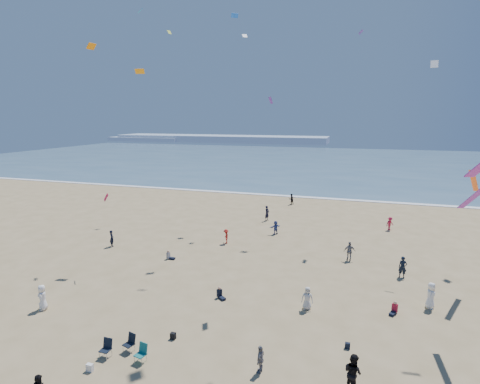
% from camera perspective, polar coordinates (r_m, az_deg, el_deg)
% --- Properties ---
extents(ground, '(220.00, 220.00, 0.00)m').
position_cam_1_polar(ground, '(20.69, -13.46, -26.52)').
color(ground, tan).
rests_on(ground, ground).
extents(ocean, '(220.00, 100.00, 0.06)m').
position_cam_1_polar(ocean, '(109.89, 12.77, 4.50)').
color(ocean, '#476B84').
rests_on(ocean, ground).
extents(surf_line, '(220.00, 1.20, 0.08)m').
position_cam_1_polar(surf_line, '(60.79, 8.71, -0.71)').
color(surf_line, white).
rests_on(surf_line, ground).
extents(headland_far, '(110.00, 20.00, 3.20)m').
position_cam_1_polar(headland_far, '(196.60, -3.09, 8.13)').
color(headland_far, '#7A8EA8').
rests_on(headland_far, ground).
extents(headland_near, '(40.00, 14.00, 2.00)m').
position_cam_1_polar(headland_near, '(209.67, -13.97, 7.85)').
color(headland_near, '#7A8EA8').
rests_on(headland_near, ground).
extents(standing_flyers, '(29.30, 44.56, 1.88)m').
position_cam_1_polar(standing_flyers, '(30.06, 8.37, -11.83)').
color(standing_flyers, gray).
rests_on(standing_flyers, ground).
extents(seated_group, '(19.54, 20.69, 0.84)m').
position_cam_1_polar(seated_group, '(23.38, -1.04, -20.06)').
color(seated_group, silver).
rests_on(seated_group, ground).
extents(chair_cluster, '(2.66, 1.47, 1.00)m').
position_cam_1_polar(chair_cluster, '(22.43, -17.18, -21.86)').
color(chair_cluster, black).
rests_on(chair_cluster, ground).
extents(white_tote, '(0.35, 0.20, 0.40)m').
position_cam_1_polar(white_tote, '(22.17, -21.91, -23.58)').
color(white_tote, white).
rests_on(white_tote, ground).
extents(black_backpack, '(0.30, 0.22, 0.38)m').
position_cam_1_polar(black_backpack, '(23.46, -10.17, -20.78)').
color(black_backpack, black).
rests_on(black_backpack, ground).
extents(navy_bag, '(0.28, 0.18, 0.34)m').
position_cam_1_polar(navy_bag, '(23.18, 16.06, -21.58)').
color(navy_bag, black).
rests_on(navy_bag, ground).
extents(kites_aloft, '(35.46, 38.07, 29.39)m').
position_cam_1_polar(kites_aloft, '(27.67, 17.03, 17.38)').
color(kites_aloft, white).
rests_on(kites_aloft, ground).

